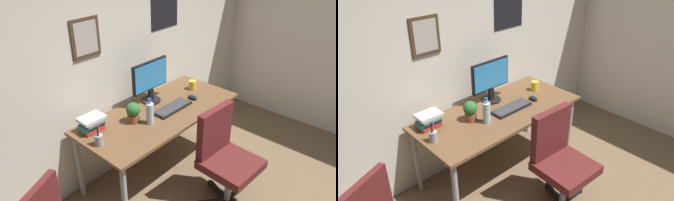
# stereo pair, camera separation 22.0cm
# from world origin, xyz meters

# --- Properties ---
(wall_back) EXTENTS (4.40, 0.10, 2.60)m
(wall_back) POSITION_xyz_m (0.00, 2.15, 1.30)
(wall_back) COLOR silver
(wall_back) RESTS_ON ground_plane
(desk) EXTENTS (1.66, 0.75, 0.74)m
(desk) POSITION_xyz_m (0.12, 1.70, 0.66)
(desk) COLOR brown
(desk) RESTS_ON ground_plane
(office_chair) EXTENTS (0.56, 0.57, 0.95)m
(office_chair) POSITION_xyz_m (0.20, 0.99, 0.53)
(office_chair) COLOR #591E1E
(office_chair) RESTS_ON ground_plane
(monitor) EXTENTS (0.46, 0.20, 0.43)m
(monitor) POSITION_xyz_m (0.21, 1.91, 0.98)
(monitor) COLOR black
(monitor) RESTS_ON desk
(keyboard) EXTENTS (0.43, 0.15, 0.03)m
(keyboard) POSITION_xyz_m (0.23, 1.63, 0.75)
(keyboard) COLOR black
(keyboard) RESTS_ON desk
(computer_mouse) EXTENTS (0.06, 0.11, 0.04)m
(computer_mouse) POSITION_xyz_m (0.53, 1.62, 0.75)
(computer_mouse) COLOR black
(computer_mouse) RESTS_ON desk
(water_bottle) EXTENTS (0.07, 0.07, 0.25)m
(water_bottle) POSITION_xyz_m (-0.10, 1.61, 0.84)
(water_bottle) COLOR silver
(water_bottle) RESTS_ON desk
(coffee_mug_near) EXTENTS (0.12, 0.08, 0.10)m
(coffee_mug_near) POSITION_xyz_m (0.72, 1.76, 0.79)
(coffee_mug_near) COLOR yellow
(coffee_mug_near) RESTS_ON desk
(potted_plant) EXTENTS (0.13, 0.13, 0.20)m
(potted_plant) POSITION_xyz_m (-0.19, 1.74, 0.84)
(potted_plant) COLOR brown
(potted_plant) RESTS_ON desk
(pen_cup) EXTENTS (0.07, 0.07, 0.20)m
(pen_cup) POSITION_xyz_m (-0.62, 1.69, 0.79)
(pen_cup) COLOR #9EA0A5
(pen_cup) RESTS_ON desk
(book_stack_left) EXTENTS (0.22, 0.16, 0.14)m
(book_stack_left) POSITION_xyz_m (-0.52, 1.91, 0.81)
(book_stack_left) COLOR #B22D28
(book_stack_left) RESTS_ON desk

